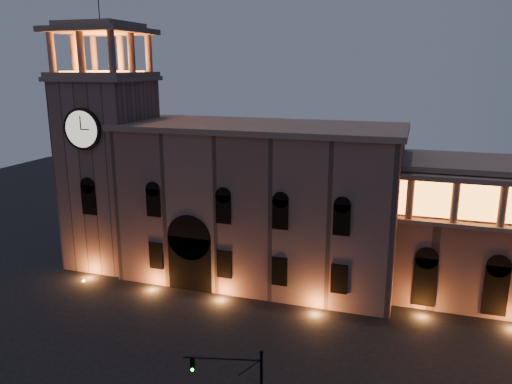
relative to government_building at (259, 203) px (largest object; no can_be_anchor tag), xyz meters
The scene contains 2 objects.
government_building is the anchor object (origin of this frame).
clock_tower 18.82m from the government_building, behind, with size 9.80×9.80×32.40m.
Camera 1 is at (14.16, -29.39, 23.57)m, focal length 35.00 mm.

